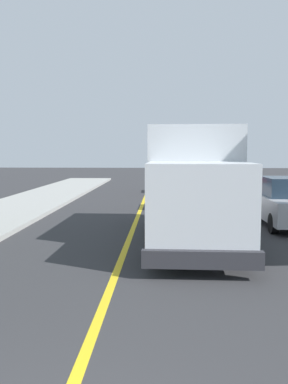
{
  "coord_description": "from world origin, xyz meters",
  "views": [
    {
      "loc": [
        0.97,
        -2.18,
        2.56
      ],
      "look_at": [
        0.44,
        9.39,
        1.4
      ],
      "focal_mm": 38.68,
      "sensor_mm": 36.0,
      "label": 1
    }
  ],
  "objects_px": {
    "parked_car_near": "(196,192)",
    "box_truck": "(193,179)",
    "parked_van_across": "(287,203)",
    "parked_car_mid": "(182,180)"
  },
  "relations": [
    {
      "from": "box_truck",
      "to": "parked_van_across",
      "type": "relative_size",
      "value": 1.64
    },
    {
      "from": "parked_car_near",
      "to": "parked_van_across",
      "type": "distance_m",
      "value": 4.56
    },
    {
      "from": "box_truck",
      "to": "parked_car_near",
      "type": "distance_m",
      "value": 6.0
    },
    {
      "from": "parked_car_mid",
      "to": "parked_van_across",
      "type": "xyz_separation_m",
      "value": [
        3.05,
        -10.85,
        0.0
      ]
    },
    {
      "from": "box_truck",
      "to": "parked_car_near",
      "type": "xyz_separation_m",
      "value": [
        0.57,
        5.89,
        -0.97
      ]
    },
    {
      "from": "parked_car_mid",
      "to": "box_truck",
      "type": "bearing_deg",
      "value": -91.39
    },
    {
      "from": "parked_car_near",
      "to": "box_truck",
      "type": "bearing_deg",
      "value": -95.48
    },
    {
      "from": "box_truck",
      "to": "parked_car_near",
      "type": "bearing_deg",
      "value": 84.52
    },
    {
      "from": "box_truck",
      "to": "parked_car_near",
      "type": "height_order",
      "value": "box_truck"
    },
    {
      "from": "parked_car_near",
      "to": "parked_car_mid",
      "type": "relative_size",
      "value": 0.99
    }
  ]
}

